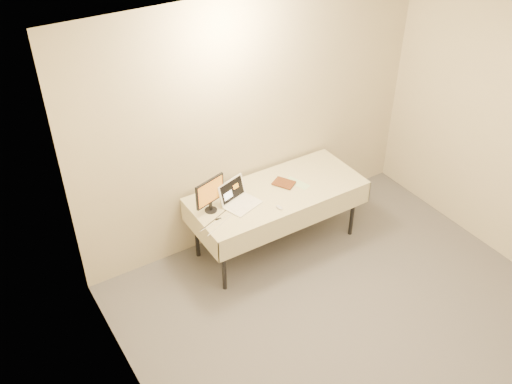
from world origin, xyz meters
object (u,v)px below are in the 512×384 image
monitor (210,193)px  book (281,179)px  table (277,195)px  laptop (238,199)px

monitor → book: size_ratio=1.67×
table → monitor: 0.80m
laptop → book: 0.52m
laptop → monitor: 0.33m
monitor → book: (0.80, -0.04, -0.11)m
table → book: size_ratio=8.47×
table → monitor: bearing=175.3°
table → book: 0.18m
book → laptop: bearing=149.6°
table → laptop: 0.48m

